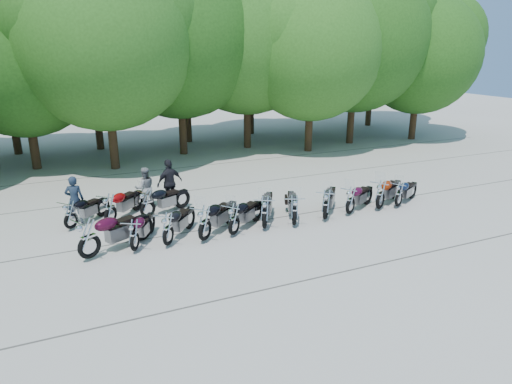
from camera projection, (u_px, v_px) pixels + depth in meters
name	position (u px, v px, depth m)	size (l,w,h in m)	color
ground	(274.00, 236.00, 15.01)	(90.00, 90.00, 0.00)	gray
tree_2	(21.00, 61.00, 21.77)	(7.31, 7.31, 8.97)	#3A2614
tree_3	(103.00, 39.00, 21.49)	(8.70, 8.70, 10.67)	#3A2614
tree_4	(178.00, 34.00, 24.59)	(9.13, 9.13, 11.20)	#3A2614
tree_5	(247.00, 36.00, 26.29)	(9.04, 9.04, 11.10)	#3A2614
tree_6	(312.00, 49.00, 25.57)	(8.00, 8.00, 9.82)	#3A2614
tree_7	(356.00, 39.00, 27.65)	(8.79, 8.79, 10.79)	#3A2614
tree_8	(420.00, 55.00, 29.21)	(7.53, 7.53, 9.25)	#3A2614
tree_10	(2.00, 53.00, 24.86)	(7.78, 7.78, 9.55)	#3A2614
tree_11	(91.00, 55.00, 26.18)	(7.56, 7.56, 9.28)	#3A2614
tree_12	(185.00, 51.00, 28.30)	(7.88, 7.88, 9.67)	#3A2614
tree_13	(251.00, 45.00, 30.97)	(8.31, 8.31, 10.20)	#3A2614
tree_14	(312.00, 49.00, 31.37)	(8.02, 8.02, 9.84)	#3A2614
tree_15	(375.00, 32.00, 34.11)	(9.67, 9.67, 11.86)	#3A2614
motorcycle_0	(88.00, 237.00, 13.11)	(0.78, 2.56, 1.45)	#36071B
motorcycle_1	(134.00, 234.00, 13.69)	(0.63, 2.07, 1.17)	#34071F
motorcycle_2	(168.00, 228.00, 14.05)	(0.67, 2.20, 1.25)	black
motorcycle_3	(205.00, 222.00, 14.37)	(0.74, 2.42, 1.37)	black
motorcycle_4	(234.00, 218.00, 14.83)	(0.68, 2.22, 1.26)	black
motorcycle_5	(265.00, 211.00, 15.36)	(0.71, 2.34, 1.32)	black
motorcycle_6	(294.00, 209.00, 15.65)	(0.68, 2.23, 1.26)	black
motorcycle_7	(326.00, 204.00, 16.16)	(0.69, 2.28, 1.29)	black
motorcycle_8	(351.00, 200.00, 16.71)	(0.66, 2.16, 1.22)	#3B0822
motorcycle_9	(381.00, 194.00, 17.21)	(0.71, 2.33, 1.32)	maroon
motorcycle_10	(399.00, 194.00, 17.51)	(0.62, 2.03, 1.15)	black
motorcycle_11	(70.00, 214.00, 15.36)	(0.63, 2.07, 1.17)	black
motorcycle_12	(110.00, 208.00, 15.77)	(0.69, 2.26, 1.28)	#800406
motorcycle_13	(147.00, 203.00, 16.33)	(0.67, 2.21, 1.25)	black
rider_0	(75.00, 200.00, 15.94)	(0.62, 0.41, 1.71)	#1A2637
rider_1	(145.00, 188.00, 17.46)	(0.78, 0.61, 1.61)	gray
rider_2	(170.00, 183.00, 17.63)	(1.10, 0.46, 1.87)	black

